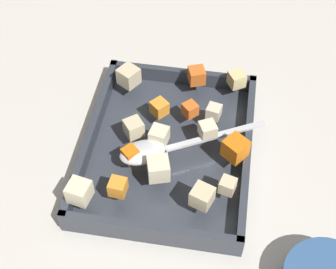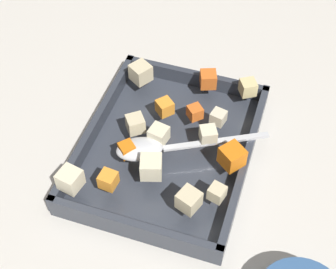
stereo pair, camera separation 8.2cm
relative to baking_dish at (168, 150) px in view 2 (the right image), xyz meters
name	(u,v)px [view 2 (the right image)]	position (x,y,z in m)	size (l,w,h in m)	color
ground_plane	(161,152)	(0.00, 0.01, -0.01)	(4.00, 4.00, 0.00)	beige
baking_dish	(168,150)	(0.00, 0.00, 0.00)	(0.35, 0.28, 0.05)	#333842
carrot_chunk_heap_side	(195,112)	(0.06, -0.03, 0.04)	(0.02, 0.02, 0.02)	orange
carrot_chunk_mid_left	(208,79)	(0.14, -0.03, 0.05)	(0.03, 0.03, 0.03)	orange
carrot_chunk_far_left	(165,107)	(0.05, 0.02, 0.05)	(0.03, 0.03, 0.03)	orange
carrot_chunk_heap_top	(127,149)	(-0.05, 0.05, 0.04)	(0.02, 0.02, 0.02)	orange
carrot_chunk_corner_nw	(108,180)	(-0.12, 0.06, 0.05)	(0.03, 0.03, 0.03)	orange
carrot_chunk_near_left	(232,156)	(-0.02, -0.11, 0.05)	(0.03, 0.03, 0.03)	orange
potato_chunk_corner_sw	(136,123)	(0.00, 0.06, 0.05)	(0.03, 0.03, 0.03)	beige
potato_chunk_near_right	(217,193)	(-0.09, -0.11, 0.04)	(0.02, 0.02, 0.02)	beige
potato_chunk_rim_edge	(151,167)	(-0.08, 0.00, 0.05)	(0.03, 0.03, 0.03)	beige
potato_chunk_mid_right	(248,87)	(0.15, -0.10, 0.05)	(0.03, 0.03, 0.03)	#E0CC89
potato_chunk_front_center	(141,73)	(0.12, 0.09, 0.05)	(0.03, 0.03, 0.03)	beige
potato_chunk_under_handle	(208,135)	(0.02, -0.06, 0.05)	(0.03, 0.03, 0.03)	beige
potato_chunk_corner_ne	(189,200)	(-0.11, -0.07, 0.05)	(0.03, 0.03, 0.03)	beige
potato_chunk_near_spoon	(70,179)	(-0.14, 0.11, 0.05)	(0.03, 0.03, 0.03)	beige
potato_chunk_center	(160,135)	(-0.01, 0.01, 0.05)	(0.03, 0.03, 0.03)	beige
parsnip_chunk_back_center	(218,117)	(0.06, -0.07, 0.04)	(0.02, 0.02, 0.02)	beige
serving_spoon	(148,148)	(-0.04, 0.02, 0.04)	(0.14, 0.24, 0.02)	silver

